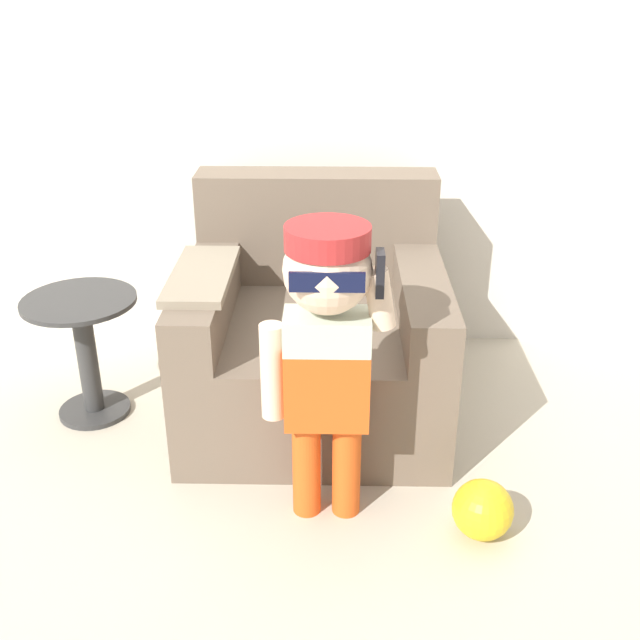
% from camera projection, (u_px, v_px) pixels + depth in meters
% --- Properties ---
extents(ground_plane, '(10.00, 10.00, 0.00)m').
position_uv_depth(ground_plane, '(287.00, 401.00, 3.10)').
color(ground_plane, '#BCB29E').
extents(wall_back, '(10.00, 0.05, 2.60)m').
position_uv_depth(wall_back, '(290.00, 54.00, 3.09)').
color(wall_back, silver).
rests_on(wall_back, ground_plane).
extents(armchair, '(1.00, 0.97, 0.88)m').
position_uv_depth(armchair, '(314.00, 335.00, 2.95)').
color(armchair, '#6B5B4C').
rests_on(armchair, ground_plane).
extents(person_child, '(0.40, 0.30, 0.99)m').
position_uv_depth(person_child, '(326.00, 332.00, 2.20)').
color(person_child, '#E05119').
rests_on(person_child, ground_plane).
extents(side_table, '(0.43, 0.43, 0.50)m').
position_uv_depth(side_table, '(85.00, 346.00, 2.89)').
color(side_table, '#333333').
rests_on(side_table, ground_plane).
extents(toy_ball, '(0.19, 0.19, 0.19)m').
position_uv_depth(toy_ball, '(483.00, 510.00, 2.34)').
color(toy_ball, yellow).
rests_on(toy_ball, ground_plane).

